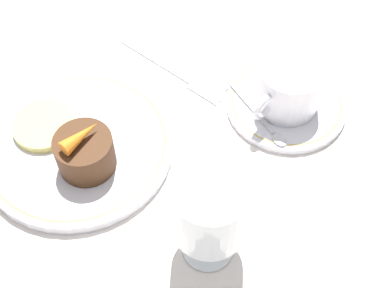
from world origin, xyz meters
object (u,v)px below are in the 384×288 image
Objects in this scene: wine_glass at (210,212)px; dessert_cake at (85,153)px; dinner_plate at (78,145)px; coffee_cup at (289,86)px; fork at (182,76)px.

wine_glass is 1.86× the size of dessert_cake.
coffee_cup is (-0.23, 0.14, 0.03)m from dinner_plate.
wine_glass is (-0.01, 0.20, 0.07)m from dinner_plate.
wine_glass is 0.26m from fork.
dinner_plate is 0.17m from fork.
dessert_cake is at bearing 73.24° from dinner_plate.
fork is at bearing -171.38° from dessert_cake.
dinner_plate is at bearing -31.65° from coffee_cup.
dessert_cake is at bearing -81.74° from wine_glass.
wine_glass is at bearing 98.26° from dessert_cake.
fork is (0.05, -0.13, -0.04)m from coffee_cup.
dinner_plate reaches higher than fork.
coffee_cup is 0.22m from wine_glass.
dinner_plate is 0.27m from coffee_cup.
coffee_cup is at bearing 148.35° from dinner_plate.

